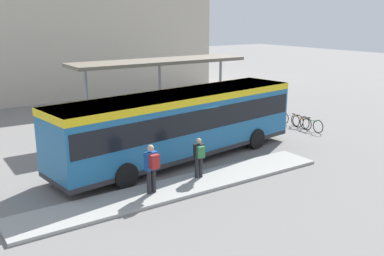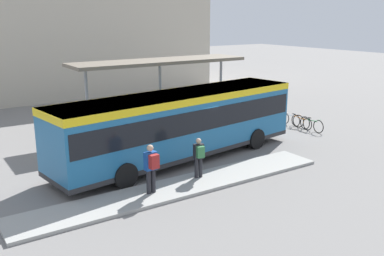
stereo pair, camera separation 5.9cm
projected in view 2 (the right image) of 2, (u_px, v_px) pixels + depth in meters
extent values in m
plane|color=slate|center=(181.00, 159.00, 19.35)|extent=(120.00, 120.00, 0.00)
cube|color=#9E9E99|center=(181.00, 187.00, 16.02)|extent=(12.64, 1.80, 0.12)
cube|color=#1E6093|center=(181.00, 123.00, 18.93)|extent=(12.28, 4.15, 2.66)
cube|color=yellow|center=(181.00, 97.00, 18.63)|extent=(12.30, 4.17, 0.30)
cube|color=black|center=(181.00, 116.00, 18.85)|extent=(12.04, 4.14, 0.93)
cube|color=black|center=(267.00, 99.00, 22.69)|extent=(0.39, 2.34, 1.02)
cube|color=#28282B|center=(181.00, 149.00, 19.24)|extent=(12.29, 4.16, 0.20)
cylinder|color=black|center=(220.00, 129.00, 22.51)|extent=(1.02, 0.41, 0.99)
cylinder|color=black|center=(256.00, 139.00, 20.73)|extent=(1.02, 0.41, 0.99)
cylinder|color=black|center=(93.00, 160.00, 17.73)|extent=(1.02, 0.41, 0.99)
cylinder|color=black|center=(125.00, 176.00, 15.95)|extent=(1.02, 0.41, 0.99)
cylinder|color=#232328|center=(149.00, 182.00, 15.17)|extent=(0.16, 0.16, 0.88)
cylinder|color=#232328|center=(153.00, 181.00, 15.29)|extent=(0.16, 0.16, 0.88)
cube|color=#194799|center=(150.00, 161.00, 15.03)|extent=(0.46, 0.28, 0.66)
cube|color=maroon|center=(154.00, 162.00, 14.86)|extent=(0.35, 0.25, 0.50)
sphere|color=tan|center=(150.00, 148.00, 14.91)|extent=(0.24, 0.24, 0.24)
cylinder|color=#232328|center=(196.00, 168.00, 16.69)|extent=(0.15, 0.15, 0.78)
cylinder|color=#232328|center=(201.00, 168.00, 16.75)|extent=(0.15, 0.15, 0.78)
cube|color=black|center=(199.00, 151.00, 16.55)|extent=(0.42, 0.29, 0.58)
cube|color=#337542|center=(201.00, 152.00, 16.36)|extent=(0.32, 0.25, 0.44)
sphere|color=tan|center=(199.00, 141.00, 16.44)|extent=(0.21, 0.21, 0.21)
torus|color=black|center=(318.00, 127.00, 23.52)|extent=(0.08, 0.74, 0.74)
torus|color=black|center=(305.00, 123.00, 24.36)|extent=(0.08, 0.74, 0.74)
cylinder|color=#287F3D|center=(312.00, 120.00, 23.88)|extent=(0.07, 0.79, 0.04)
cylinder|color=#287F3D|center=(309.00, 121.00, 24.05)|extent=(0.04, 0.04, 0.37)
cube|color=black|center=(310.00, 118.00, 24.00)|extent=(0.08, 0.18, 0.04)
cylinder|color=#287F3D|center=(317.00, 120.00, 23.52)|extent=(0.48, 0.06, 0.03)
torus|color=black|center=(296.00, 121.00, 24.97)|extent=(0.11, 0.71, 0.71)
torus|color=black|center=(307.00, 124.00, 24.16)|extent=(0.11, 0.71, 0.71)
cylinder|color=orange|center=(302.00, 118.00, 24.50)|extent=(0.10, 0.75, 0.04)
cylinder|color=orange|center=(304.00, 120.00, 24.37)|extent=(0.04, 0.04, 0.35)
cube|color=black|center=(304.00, 117.00, 24.33)|extent=(0.09, 0.19, 0.04)
cylinder|color=orange|center=(297.00, 116.00, 24.81)|extent=(0.48, 0.07, 0.03)
torus|color=black|center=(284.00, 118.00, 25.49)|extent=(0.16, 0.74, 0.75)
torus|color=black|center=(298.00, 121.00, 24.76)|extent=(0.16, 0.74, 0.75)
cylinder|color=silver|center=(291.00, 116.00, 25.06)|extent=(0.16, 0.79, 0.04)
cylinder|color=silver|center=(294.00, 117.00, 24.95)|extent=(0.04, 0.04, 0.37)
cube|color=black|center=(294.00, 114.00, 24.90)|extent=(0.10, 0.19, 0.04)
cylinder|color=silver|center=(286.00, 113.00, 25.33)|extent=(0.48, 0.11, 0.03)
cube|color=#706656|center=(160.00, 61.00, 23.59)|extent=(10.06, 2.54, 0.18)
cylinder|color=gray|center=(87.00, 105.00, 21.80)|extent=(0.16, 0.16, 3.75)
cylinder|color=gray|center=(221.00, 89.00, 26.38)|extent=(0.16, 0.16, 3.75)
cylinder|color=gray|center=(160.00, 96.00, 24.09)|extent=(0.16, 0.16, 3.75)
cylinder|color=slate|center=(179.00, 134.00, 22.56)|extent=(0.76, 0.76, 0.47)
sphere|color=#286B2D|center=(179.00, 124.00, 22.42)|extent=(0.87, 0.87, 0.87)
cube|color=#BCB29E|center=(50.00, 24.00, 35.47)|extent=(25.14, 10.60, 11.17)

